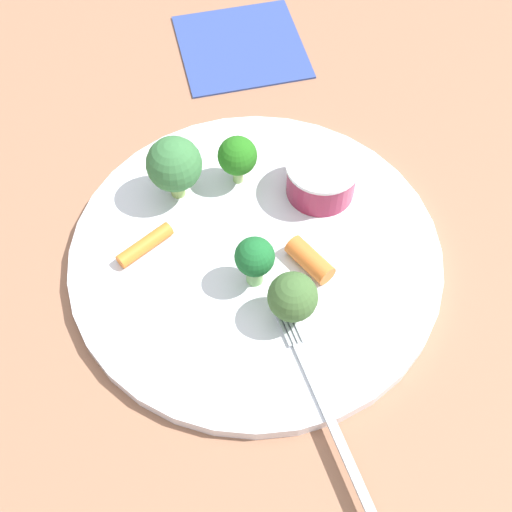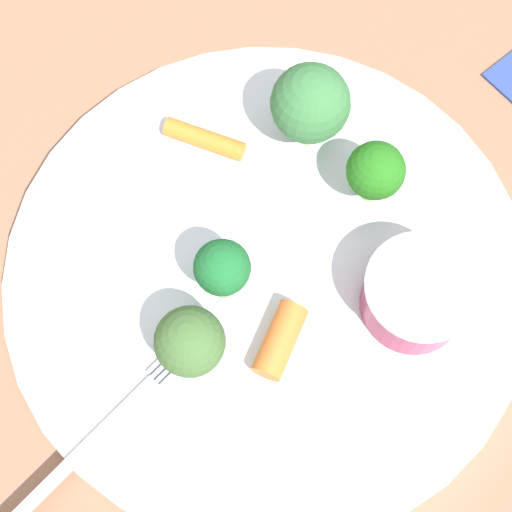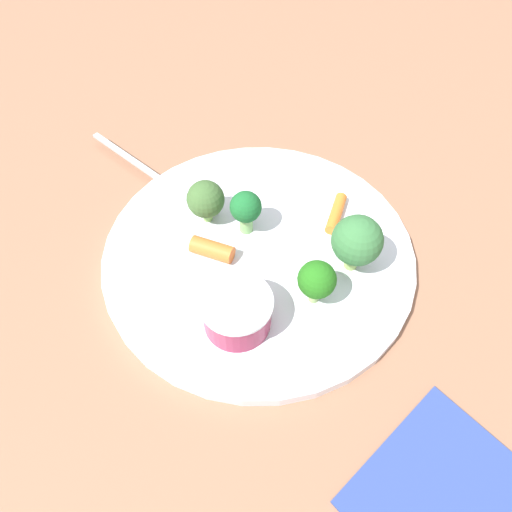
{
  "view_description": "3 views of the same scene",
  "coord_description": "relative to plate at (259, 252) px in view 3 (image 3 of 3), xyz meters",
  "views": [
    {
      "loc": [
        0.29,
        -0.06,
        0.46
      ],
      "look_at": [
        0.01,
        -0.0,
        0.02
      ],
      "focal_mm": 47.6,
      "sensor_mm": 36.0,
      "label": 1
    },
    {
      "loc": [
        0.09,
        0.11,
        0.42
      ],
      "look_at": [
        0.0,
        -0.0,
        0.03
      ],
      "focal_mm": 54.22,
      "sensor_mm": 36.0,
      "label": 2
    },
    {
      "loc": [
        -0.2,
        0.17,
        0.35
      ],
      "look_at": [
        -0.02,
        0.02,
        0.03
      ],
      "focal_mm": 31.72,
      "sensor_mm": 36.0,
      "label": 3
    }
  ],
  "objects": [
    {
      "name": "ground_plane",
      "position": [
        0.0,
        0.0,
        -0.01
      ],
      "size": [
        2.4,
        2.4,
        0.0
      ],
      "primitive_type": "plane",
      "color": "#94654A"
    },
    {
      "name": "plate",
      "position": [
        0.0,
        0.0,
        0.0
      ],
      "size": [
        0.29,
        0.29,
        0.01
      ],
      "primitive_type": "cylinder",
      "color": "white",
      "rests_on": "ground_plane"
    },
    {
      "name": "sauce_cup",
      "position": [
        -0.05,
        0.06,
        0.02
      ],
      "size": [
        0.06,
        0.06,
        0.03
      ],
      "color": "maroon",
      "rests_on": "plate"
    },
    {
      "name": "broccoli_floret_0",
      "position": [
        0.06,
        0.01,
        0.03
      ],
      "size": [
        0.04,
        0.04,
        0.05
      ],
      "color": "#8BBF5E",
      "rests_on": "plate"
    },
    {
      "name": "broccoli_floret_1",
      "position": [
        -0.07,
        -0.05,
        0.04
      ],
      "size": [
        0.04,
        0.04,
        0.06
      ],
      "color": "#93B75E",
      "rests_on": "plate"
    },
    {
      "name": "broccoli_floret_2",
      "position": [
        -0.07,
        0.0,
        0.04
      ],
      "size": [
        0.03,
        0.03,
        0.05
      ],
      "color": "#94B96A",
      "rests_on": "plate"
    },
    {
      "name": "broccoli_floret_3",
      "position": [
        0.03,
        -0.01,
        0.04
      ],
      "size": [
        0.03,
        0.03,
        0.05
      ],
      "color": "#80BA6C",
      "rests_on": "plate"
    },
    {
      "name": "carrot_stick_0",
      "position": [
        0.02,
        0.04,
        0.01
      ],
      "size": [
        0.04,
        0.03,
        0.02
      ],
      "primitive_type": "cylinder",
      "rotation": [
        1.57,
        0.0,
        2.08
      ],
      "color": "orange",
      "rests_on": "plate"
    },
    {
      "name": "carrot_stick_1",
      "position": [
        -0.02,
        -0.08,
        0.01
      ],
      "size": [
        0.03,
        0.05,
        0.01
      ],
      "primitive_type": "cylinder",
      "rotation": [
        1.57,
        0.0,
        0.54
      ],
      "color": "orange",
      "rests_on": "plate"
    },
    {
      "name": "fork",
      "position": [
        0.15,
        0.02,
        0.01
      ],
      "size": [
        0.19,
        0.04,
        0.0
      ],
      "color": "#B4BABF",
      "rests_on": "plate"
    },
    {
      "name": "napkin",
      "position": [
        -0.25,
        0.04,
        -0.0
      ],
      "size": [
        0.13,
        0.13,
        0.0
      ],
      "primitive_type": "cube",
      "rotation": [
        0.0,
        0.0,
        0.04
      ],
      "color": "#2F448A",
      "rests_on": "ground_plane"
    }
  ]
}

